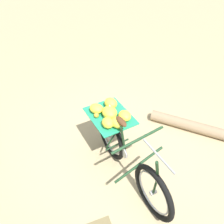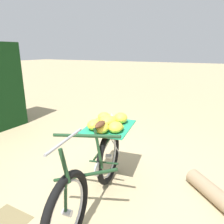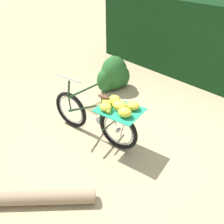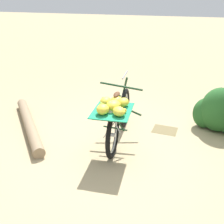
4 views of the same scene
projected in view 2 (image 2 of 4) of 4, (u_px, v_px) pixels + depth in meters
ground_plane at (86, 186)px, 2.74m from camera, size 60.00×60.00×0.00m
bicycle at (98, 158)px, 2.37m from camera, size 0.77×1.80×1.03m
leaf_litter_patch at (6, 222)px, 2.16m from camera, size 0.44×0.36×0.01m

